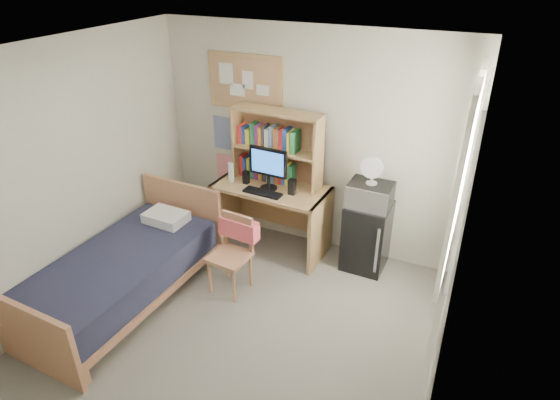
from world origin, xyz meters
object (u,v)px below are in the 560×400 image
at_px(desk, 271,217).
at_px(monitor, 268,169).
at_px(mini_fridge, 366,236).
at_px(speaker_right, 292,187).
at_px(microwave, 370,195).
at_px(desk_fan, 373,171).
at_px(bulletin_board, 245,82).
at_px(desk_chair, 229,256).
at_px(speaker_left, 246,177).
at_px(bed, 123,278).

relative_size(desk, monitor, 2.72).
height_order(mini_fridge, monitor, monitor).
bearing_deg(speaker_right, microwave, 12.84).
height_order(microwave, desk_fan, desk_fan).
relative_size(desk, microwave, 2.89).
xyz_separation_m(speaker_right, desk_fan, (0.85, 0.15, 0.29)).
distance_m(bulletin_board, monitor, 1.05).
distance_m(mini_fridge, speaker_right, 1.01).
bearing_deg(microwave, desk_chair, -138.89).
xyz_separation_m(monitor, speaker_left, (-0.30, 0.02, -0.17)).
xyz_separation_m(desk, desk_chair, (-0.05, -0.93, 0.01)).
bearing_deg(desk, speaker_left, -168.69).
distance_m(mini_fridge, desk_fan, 0.81).
distance_m(bed, microwave, 2.74).
height_order(bed, microwave, microwave).
xyz_separation_m(desk, microwave, (1.15, 0.07, 0.52)).
height_order(mini_fridge, microwave, microwave).
bearing_deg(monitor, bed, -119.94).
bearing_deg(bulletin_board, desk, -35.22).
height_order(desk, speaker_right, speaker_right).
distance_m(desk, speaker_right, 0.59).
bearing_deg(monitor, speaker_right, -0.00).
distance_m(bulletin_board, mini_fridge, 2.24).
bearing_deg(desk, desk_fan, 6.59).
xyz_separation_m(monitor, microwave, (1.15, 0.13, -0.14)).
xyz_separation_m(desk, speaker_right, (0.30, -0.08, 0.51)).
relative_size(bed, desk_fan, 7.00).
xyz_separation_m(desk, monitor, (-0.00, -0.06, 0.66)).
relative_size(desk_chair, desk_fan, 2.91).
bearing_deg(bed, monitor, 59.81).
relative_size(speaker_left, desk_fan, 0.53).
bearing_deg(mini_fridge, speaker_left, -173.33).
distance_m(desk, bed, 1.83).
bearing_deg(speaker_right, speaker_left, 180.00).
distance_m(bulletin_board, desk_chair, 2.00).
xyz_separation_m(bulletin_board, desk, (0.48, -0.34, -1.51)).
xyz_separation_m(desk_chair, desk_fan, (1.20, 1.00, 0.79)).
height_order(desk_chair, speaker_left, speaker_left).
height_order(monitor, microwave, monitor).
bearing_deg(speaker_left, mini_fridge, 8.36).
bearing_deg(speaker_right, monitor, 180.00).
xyz_separation_m(mini_fridge, desk_fan, (-0.00, -0.02, 0.81)).
xyz_separation_m(bulletin_board, monitor, (0.47, -0.40, -0.85)).
bearing_deg(desk_chair, monitor, 92.17).
xyz_separation_m(desk_chair, bed, (-0.91, -0.62, -0.14)).
relative_size(bulletin_board, mini_fridge, 1.18).
xyz_separation_m(bulletin_board, desk_fan, (1.62, -0.26, -0.71)).
bearing_deg(microwave, speaker_left, -174.11).
bearing_deg(microwave, speaker_right, -168.85).
relative_size(desk_chair, speaker_right, 4.71).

